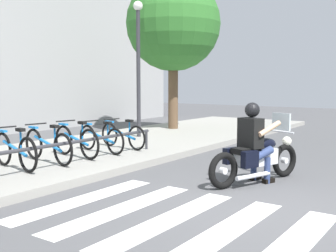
# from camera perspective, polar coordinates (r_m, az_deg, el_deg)

# --- Properties ---
(ground_plane) EXTENTS (48.00, 48.00, 0.00)m
(ground_plane) POSITION_cam_1_polar(r_m,az_deg,el_deg) (6.18, 12.83, -10.89)
(ground_plane) COLOR #4C4C4F
(sidewalk) EXTENTS (24.00, 4.40, 0.15)m
(sidewalk) POSITION_cam_1_polar(r_m,az_deg,el_deg) (9.43, -18.35, -4.72)
(sidewalk) COLOR gray
(sidewalk) RESTS_ON ground
(crosswalk_stripe_1) EXTENTS (2.80, 0.40, 0.01)m
(crosswalk_stripe_1) POSITION_cam_1_polar(r_m,az_deg,el_deg) (4.88, 16.46, -15.59)
(crosswalk_stripe_1) COLOR white
(crosswalk_stripe_1) RESTS_ON ground
(crosswalk_stripe_2) EXTENTS (2.80, 0.40, 0.01)m
(crosswalk_stripe_2) POSITION_cam_1_polar(r_m,az_deg,el_deg) (5.17, 7.77, -14.15)
(crosswalk_stripe_2) COLOR white
(crosswalk_stripe_2) RESTS_ON ground
(crosswalk_stripe_3) EXTENTS (2.80, 0.40, 0.01)m
(crosswalk_stripe_3) POSITION_cam_1_polar(r_m,az_deg,el_deg) (5.56, 0.24, -12.63)
(crosswalk_stripe_3) COLOR white
(crosswalk_stripe_3) RESTS_ON ground
(crosswalk_stripe_4) EXTENTS (2.80, 0.40, 0.01)m
(crosswalk_stripe_4) POSITION_cam_1_polar(r_m,az_deg,el_deg) (6.03, -6.13, -11.16)
(crosswalk_stripe_4) COLOR white
(crosswalk_stripe_4) RESTS_ON ground
(crosswalk_stripe_5) EXTENTS (2.80, 0.40, 0.01)m
(crosswalk_stripe_5) POSITION_cam_1_polar(r_m,az_deg,el_deg) (6.56, -11.47, -9.82)
(crosswalk_stripe_5) COLOR white
(crosswalk_stripe_5) RESTS_ON ground
(motorcycle) EXTENTS (2.11, 0.95, 1.22)m
(motorcycle) POSITION_cam_1_polar(r_m,az_deg,el_deg) (7.56, 12.04, -4.20)
(motorcycle) COLOR black
(motorcycle) RESTS_ON ground
(rider) EXTENTS (0.74, 0.67, 1.43)m
(rider) POSITION_cam_1_polar(r_m,az_deg,el_deg) (7.45, 11.67, -1.50)
(rider) COLOR black
(rider) RESTS_ON ground
(bicycle_2) EXTENTS (0.48, 1.62, 0.79)m
(bicycle_2) POSITION_cam_1_polar(r_m,az_deg,el_deg) (8.31, -20.27, -3.15)
(bicycle_2) COLOR black
(bicycle_2) RESTS_ON sidewalk
(bicycle_3) EXTENTS (0.48, 1.74, 0.79)m
(bicycle_3) POSITION_cam_1_polar(r_m,az_deg,el_deg) (8.76, -16.18, -2.57)
(bicycle_3) COLOR black
(bicycle_3) RESTS_ON sidewalk
(bicycle_4) EXTENTS (0.48, 1.61, 0.80)m
(bicycle_4) POSITION_cam_1_polar(r_m,az_deg,el_deg) (9.25, -12.50, -2.01)
(bicycle_4) COLOR black
(bicycle_4) RESTS_ON sidewalk
(bicycle_5) EXTENTS (0.48, 1.63, 0.74)m
(bicycle_5) POSITION_cam_1_polar(r_m,az_deg,el_deg) (9.78, -9.21, -1.65)
(bicycle_5) COLOR black
(bicycle_5) RESTS_ON sidewalk
(bicycle_6) EXTENTS (0.48, 1.61, 0.73)m
(bicycle_6) POSITION_cam_1_polar(r_m,az_deg,el_deg) (10.33, -6.26, -1.22)
(bicycle_6) COLOR black
(bicycle_6) RESTS_ON sidewalk
(bike_rack) EXTENTS (5.17, 0.07, 0.49)m
(bike_rack) POSITION_cam_1_polar(r_m,az_deg,el_deg) (8.33, -13.80, -2.49)
(bike_rack) COLOR #333338
(bike_rack) RESTS_ON sidewalk
(street_lamp) EXTENTS (0.28, 0.28, 4.15)m
(street_lamp) POSITION_cam_1_polar(r_m,az_deg,el_deg) (12.49, -4.09, 9.41)
(street_lamp) COLOR #2D2D33
(street_lamp) RESTS_ON ground
(tree_near_rack) EXTENTS (3.27, 3.27, 5.43)m
(tree_near_rack) POSITION_cam_1_polar(r_m,az_deg,el_deg) (14.78, 0.72, 13.76)
(tree_near_rack) COLOR brown
(tree_near_rack) RESTS_ON ground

